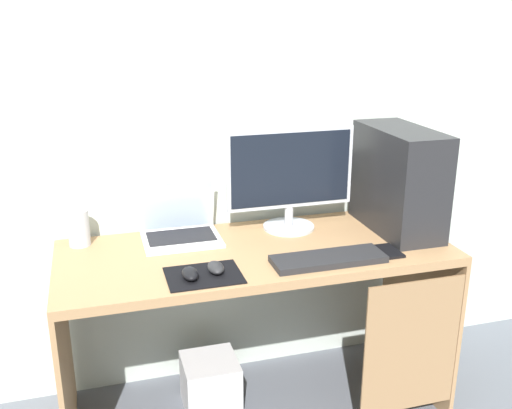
{
  "coord_description": "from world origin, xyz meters",
  "views": [
    {
      "loc": [
        -0.58,
        -1.99,
        1.61
      ],
      "look_at": [
        0.0,
        0.0,
        0.91
      ],
      "focal_mm": 40.68,
      "sensor_mm": 36.0,
      "label": 1
    }
  ],
  "objects_px": {
    "monitor": "(290,178)",
    "subwoofer": "(210,384)",
    "pc_tower": "(398,180)",
    "mouse_right": "(190,274)",
    "cell_phone": "(389,251)",
    "speaker": "(79,228)",
    "mouse_left": "(216,268)",
    "laptop": "(180,227)",
    "keyboard": "(328,259)"
  },
  "relations": [
    {
      "from": "speaker",
      "to": "subwoofer",
      "type": "bearing_deg",
      "value": -19.8
    },
    {
      "from": "laptop",
      "to": "mouse_right",
      "type": "height_order",
      "value": "laptop"
    },
    {
      "from": "pc_tower",
      "to": "cell_phone",
      "type": "xyz_separation_m",
      "value": [
        -0.15,
        -0.22,
        -0.21
      ]
    },
    {
      "from": "speaker",
      "to": "keyboard",
      "type": "distance_m",
      "value": 0.97
    },
    {
      "from": "mouse_right",
      "to": "subwoofer",
      "type": "height_order",
      "value": "mouse_right"
    },
    {
      "from": "monitor",
      "to": "subwoofer",
      "type": "height_order",
      "value": "monitor"
    },
    {
      "from": "monitor",
      "to": "cell_phone",
      "type": "relative_size",
      "value": 4.13
    },
    {
      "from": "pc_tower",
      "to": "cell_phone",
      "type": "distance_m",
      "value": 0.34
    },
    {
      "from": "speaker",
      "to": "mouse_left",
      "type": "xyz_separation_m",
      "value": [
        0.46,
        -0.4,
        -0.05
      ]
    },
    {
      "from": "laptop",
      "to": "cell_phone",
      "type": "xyz_separation_m",
      "value": [
        0.74,
        -0.37,
        -0.04
      ]
    },
    {
      "from": "pc_tower",
      "to": "mouse_left",
      "type": "height_order",
      "value": "pc_tower"
    },
    {
      "from": "pc_tower",
      "to": "monitor",
      "type": "bearing_deg",
      "value": 164.16
    },
    {
      "from": "subwoofer",
      "to": "monitor",
      "type": "bearing_deg",
      "value": 16.35
    },
    {
      "from": "pc_tower",
      "to": "monitor",
      "type": "distance_m",
      "value": 0.45
    },
    {
      "from": "mouse_left",
      "to": "mouse_right",
      "type": "bearing_deg",
      "value": -165.26
    },
    {
      "from": "monitor",
      "to": "laptop",
      "type": "xyz_separation_m",
      "value": [
        -0.46,
        0.02,
        -0.17
      ]
    },
    {
      "from": "monitor",
      "to": "cell_phone",
      "type": "xyz_separation_m",
      "value": [
        0.28,
        -0.35,
        -0.22
      ]
    },
    {
      "from": "keyboard",
      "to": "subwoofer",
      "type": "height_order",
      "value": "keyboard"
    },
    {
      "from": "mouse_left",
      "to": "cell_phone",
      "type": "relative_size",
      "value": 0.74
    },
    {
      "from": "subwoofer",
      "to": "cell_phone",
      "type": "bearing_deg",
      "value": -19.54
    },
    {
      "from": "mouse_right",
      "to": "laptop",
      "type": "bearing_deg",
      "value": 85.76
    },
    {
      "from": "monitor",
      "to": "mouse_left",
      "type": "height_order",
      "value": "monitor"
    },
    {
      "from": "mouse_left",
      "to": "mouse_right",
      "type": "relative_size",
      "value": 1.0
    },
    {
      "from": "speaker",
      "to": "subwoofer",
      "type": "distance_m",
      "value": 0.85
    },
    {
      "from": "keyboard",
      "to": "mouse_left",
      "type": "xyz_separation_m",
      "value": [
        -0.42,
        0.02,
        0.01
      ]
    },
    {
      "from": "keyboard",
      "to": "mouse_left",
      "type": "relative_size",
      "value": 4.38
    },
    {
      "from": "laptop",
      "to": "mouse_right",
      "type": "bearing_deg",
      "value": -94.24
    },
    {
      "from": "pc_tower",
      "to": "mouse_right",
      "type": "height_order",
      "value": "pc_tower"
    },
    {
      "from": "cell_phone",
      "to": "mouse_right",
      "type": "bearing_deg",
      "value": -178.31
    },
    {
      "from": "laptop",
      "to": "subwoofer",
      "type": "distance_m",
      "value": 0.69
    },
    {
      "from": "keyboard",
      "to": "monitor",
      "type": "bearing_deg",
      "value": 93.79
    },
    {
      "from": "laptop",
      "to": "keyboard",
      "type": "height_order",
      "value": "laptop"
    },
    {
      "from": "pc_tower",
      "to": "keyboard",
      "type": "relative_size",
      "value": 1.11
    },
    {
      "from": "speaker",
      "to": "mouse_right",
      "type": "distance_m",
      "value": 0.56
    },
    {
      "from": "speaker",
      "to": "cell_phone",
      "type": "height_order",
      "value": "speaker"
    },
    {
      "from": "pc_tower",
      "to": "subwoofer",
      "type": "relative_size",
      "value": 2.05
    },
    {
      "from": "speaker",
      "to": "mouse_right",
      "type": "bearing_deg",
      "value": -49.7
    },
    {
      "from": "laptop",
      "to": "mouse_right",
      "type": "relative_size",
      "value": 3.19
    },
    {
      "from": "pc_tower",
      "to": "mouse_left",
      "type": "xyz_separation_m",
      "value": [
        -0.82,
        -0.22,
        -0.19
      ]
    },
    {
      "from": "monitor",
      "to": "cell_phone",
      "type": "bearing_deg",
      "value": -50.85
    },
    {
      "from": "mouse_left",
      "to": "subwoofer",
      "type": "xyz_separation_m",
      "value": [
        0.01,
        0.23,
        -0.64
      ]
    },
    {
      "from": "mouse_left",
      "to": "subwoofer",
      "type": "height_order",
      "value": "mouse_left"
    },
    {
      "from": "laptop",
      "to": "mouse_left",
      "type": "relative_size",
      "value": 3.19
    },
    {
      "from": "pc_tower",
      "to": "monitor",
      "type": "xyz_separation_m",
      "value": [
        -0.43,
        0.12,
        0.01
      ]
    },
    {
      "from": "keyboard",
      "to": "pc_tower",
      "type": "bearing_deg",
      "value": 30.83
    },
    {
      "from": "keyboard",
      "to": "mouse_left",
      "type": "bearing_deg",
      "value": 177.25
    },
    {
      "from": "subwoofer",
      "to": "pc_tower",
      "type": "bearing_deg",
      "value": -0.74
    },
    {
      "from": "keyboard",
      "to": "mouse_right",
      "type": "xyz_separation_m",
      "value": [
        -0.51,
        -0.01,
        0.01
      ]
    },
    {
      "from": "monitor",
      "to": "speaker",
      "type": "relative_size",
      "value": 3.72
    },
    {
      "from": "pc_tower",
      "to": "mouse_left",
      "type": "bearing_deg",
      "value": -164.91
    }
  ]
}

